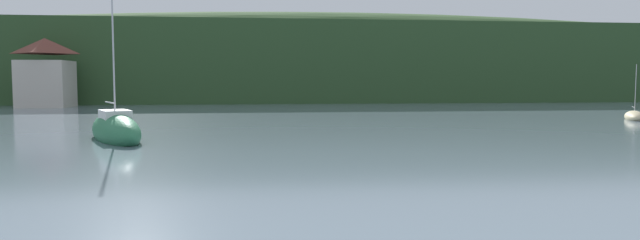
% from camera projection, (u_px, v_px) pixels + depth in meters
% --- Properties ---
extents(wooded_hillside, '(352.00, 45.05, 25.35)m').
position_uv_depth(wooded_hillside, '(303.00, 70.00, 106.52)').
color(wooded_hillside, '#2D4C28').
rests_on(wooded_hillside, ground_plane).
extents(shore_building_westcentral, '(6.27, 6.11, 8.98)m').
position_uv_depth(shore_building_westcentral, '(46.00, 74.00, 71.87)').
color(shore_building_westcentral, beige).
rests_on(shore_building_westcentral, ground_plane).
extents(sailboat_far_5, '(5.63, 8.62, 10.84)m').
position_uv_depth(sailboat_far_5, '(116.00, 131.00, 33.50)').
color(sailboat_far_5, '#2D754C').
rests_on(sailboat_far_5, ground_plane).
extents(sailboat_far_8, '(3.67, 4.79, 5.33)m').
position_uv_depth(sailboat_far_8, '(634.00, 117.00, 50.42)').
color(sailboat_far_8, '#CCBC8E').
rests_on(sailboat_far_8, ground_plane).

